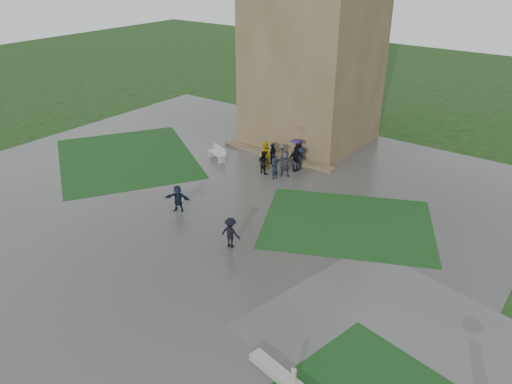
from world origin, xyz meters
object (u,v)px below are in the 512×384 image
Objects in this scene: bench at (218,153)px; pedestrian_near at (231,233)px; tower at (315,19)px; pedestrian_mid at (178,198)px.

pedestrian_near reaches higher than bench.
bench is (-3.08, -7.32, -8.48)m from tower.
bench is 1.09× the size of pedestrian_near.
tower is 11.58× the size of pedestrian_mid.
pedestrian_mid is 0.96× the size of pedestrian_near.
pedestrian_near is at bearing -72.66° from tower.
pedestrian_mid is 4.94m from pedestrian_near.
bench is at bearing -54.28° from pedestrian_near.
tower is 11.62m from bench.
pedestrian_mid is at bearing -21.70° from pedestrian_near.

